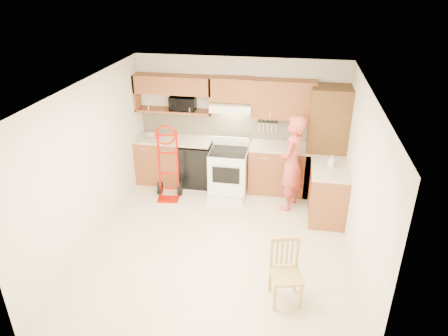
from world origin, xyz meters
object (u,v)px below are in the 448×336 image
(microwave, at_px, (183,103))
(hand_truck, at_px, (167,166))
(dining_chair, at_px, (286,274))
(range, at_px, (228,169))
(person, at_px, (291,164))

(microwave, xyz_separation_m, hand_truck, (-0.13, -0.79, -0.97))
(hand_truck, distance_m, dining_chair, 3.27)
(range, distance_m, hand_truck, 1.14)
(hand_truck, bearing_deg, microwave, 75.31)
(hand_truck, bearing_deg, range, 11.86)
(person, height_order, dining_chair, person)
(microwave, relative_size, person, 0.28)
(microwave, height_order, hand_truck, microwave)
(microwave, height_order, dining_chair, microwave)
(person, bearing_deg, range, -86.43)
(microwave, bearing_deg, dining_chair, -59.05)
(person, bearing_deg, dining_chair, 17.95)
(microwave, height_order, person, microwave)
(dining_chair, bearing_deg, microwave, 110.52)
(range, height_order, hand_truck, hand_truck)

